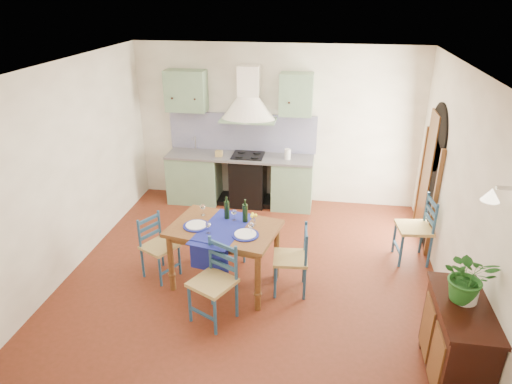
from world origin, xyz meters
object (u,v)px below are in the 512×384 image
sideboard (456,341)px  potted_plant (469,277)px  dining_table (224,234)px  chair_near (215,282)px

sideboard → potted_plant: (0.01, 0.08, 0.69)m
dining_table → chair_near: (0.03, -0.69, -0.25)m
dining_table → potted_plant: bearing=-24.6°
chair_near → sideboard: 2.61m
chair_near → sideboard: size_ratio=0.93×
sideboard → potted_plant: size_ratio=2.02×
dining_table → sideboard: bearing=-26.1°
dining_table → chair_near: 0.74m
dining_table → sideboard: size_ratio=1.42×
dining_table → potted_plant: potted_plant is taller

